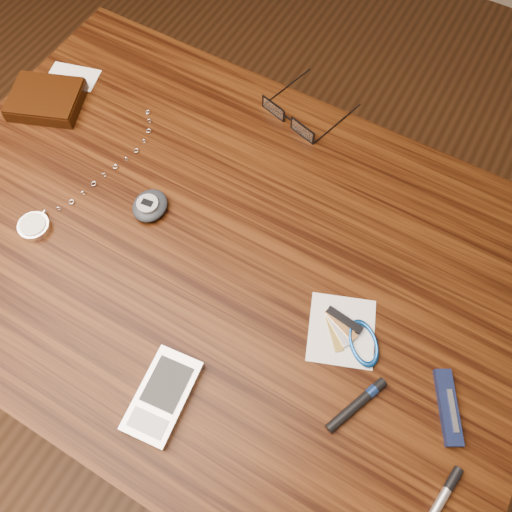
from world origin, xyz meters
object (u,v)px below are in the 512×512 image
(notepad_keys, at_px, (353,336))
(wallet_and_card, at_px, (47,99))
(silver_pen, at_px, (436,510))
(eyeglasses, at_px, (291,118))
(desk, at_px, (222,275))
(pocket_watch, at_px, (39,223))
(pda_phone, at_px, (163,396))
(pedometer, at_px, (150,205))
(pocket_knife, at_px, (448,407))

(notepad_keys, bearing_deg, wallet_and_card, 169.48)
(silver_pen, bearing_deg, eyeglasses, 134.40)
(desk, bearing_deg, pocket_watch, -158.64)
(wallet_and_card, xyz_separation_m, silver_pen, (0.84, -0.27, -0.01))
(desk, relative_size, silver_pen, 7.02)
(pda_phone, distance_m, pedometer, 0.30)
(desk, relative_size, pda_phone, 7.83)
(pda_phone, distance_m, notepad_keys, 0.27)
(eyeglasses, relative_size, pocket_knife, 1.61)
(pocket_watch, xyz_separation_m, pedometer, (0.14, 0.11, 0.00))
(silver_pen, bearing_deg, pocket_watch, 174.19)
(pocket_watch, bearing_deg, pedometer, 39.27)
(pda_phone, bearing_deg, desk, 103.62)
(wallet_and_card, height_order, pedometer, same)
(wallet_and_card, relative_size, notepad_keys, 1.33)
(pda_phone, relative_size, pocket_knife, 1.32)
(notepad_keys, bearing_deg, eyeglasses, 130.87)
(pocket_watch, relative_size, notepad_keys, 2.28)
(pocket_watch, distance_m, pocket_knife, 0.66)
(desk, bearing_deg, silver_pen, -22.51)
(wallet_and_card, height_order, silver_pen, wallet_and_card)
(wallet_and_card, height_order, pocket_knife, wallet_and_card)
(wallet_and_card, bearing_deg, desk, -13.06)
(eyeglasses, relative_size, pocket_watch, 0.50)
(eyeglasses, bearing_deg, silver_pen, -45.60)
(pda_phone, distance_m, pocket_knife, 0.38)
(desk, distance_m, pda_phone, 0.26)
(notepad_keys, xyz_separation_m, pocket_knife, (0.15, -0.03, 0.00))
(eyeglasses, distance_m, pda_phone, 0.51)
(wallet_and_card, bearing_deg, eyeglasses, 24.31)
(pedometer, xyz_separation_m, silver_pen, (0.55, -0.18, -0.01))
(notepad_keys, distance_m, pocket_knife, 0.15)
(notepad_keys, height_order, silver_pen, silver_pen)
(pda_phone, xyz_separation_m, pocket_knife, (0.34, 0.18, -0.00))
(desk, height_order, silver_pen, silver_pen)
(wallet_and_card, distance_m, eyeglasses, 0.44)
(pocket_knife, relative_size, silver_pen, 0.68)
(wallet_and_card, bearing_deg, pocket_watch, -53.00)
(pocket_watch, relative_size, silver_pen, 2.20)
(silver_pen, bearing_deg, notepad_keys, 140.43)
(pda_phone, xyz_separation_m, notepad_keys, (0.19, 0.20, -0.00))
(pocket_watch, relative_size, pda_phone, 2.45)
(pda_phone, bearing_deg, wallet_and_card, 145.58)
(pocket_watch, xyz_separation_m, notepad_keys, (0.51, 0.08, -0.00))
(pedometer, xyz_separation_m, pocket_knife, (0.52, -0.06, -0.00))
(eyeglasses, bearing_deg, pda_phone, -81.38)
(pocket_knife, bearing_deg, desk, 172.57)
(wallet_and_card, xyz_separation_m, pedometer, (0.29, -0.09, -0.00))
(eyeglasses, height_order, pedometer, eyeglasses)
(desk, bearing_deg, notepad_keys, -5.97)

